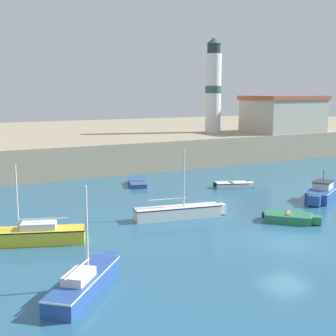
{
  "coord_description": "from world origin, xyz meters",
  "views": [
    {
      "loc": [
        -17.61,
        -18.7,
        8.22
      ],
      "look_at": [
        0.61,
        14.9,
        2.0
      ],
      "focal_mm": 50.0,
      "sensor_mm": 36.0,
      "label": 1
    }
  ],
  "objects_px": {
    "sailboat_white_0": "(179,211)",
    "lighthouse": "(213,87)",
    "dinghy_green_2": "(290,217)",
    "sailboat_yellow_8": "(26,235)",
    "motorboat_blue_1": "(323,192)",
    "dinghy_white_3": "(233,185)",
    "harbor_shed_mid_row": "(283,114)",
    "dinghy_blue_4": "(137,183)",
    "sailboat_blue_6": "(85,281)"
  },
  "relations": [
    {
      "from": "sailboat_white_0",
      "to": "sailboat_yellow_8",
      "type": "bearing_deg",
      "value": -176.71
    },
    {
      "from": "dinghy_green_2",
      "to": "sailboat_blue_6",
      "type": "bearing_deg",
      "value": -165.34
    },
    {
      "from": "dinghy_green_2",
      "to": "harbor_shed_mid_row",
      "type": "xyz_separation_m",
      "value": [
        20.92,
        24.08,
        5.17
      ]
    },
    {
      "from": "motorboat_blue_1",
      "to": "dinghy_blue_4",
      "type": "xyz_separation_m",
      "value": [
        -10.25,
        11.97,
        -0.32
      ]
    },
    {
      "from": "sailboat_white_0",
      "to": "lighthouse",
      "type": "height_order",
      "value": "lighthouse"
    },
    {
      "from": "dinghy_green_2",
      "to": "lighthouse",
      "type": "relative_size",
      "value": 0.28
    },
    {
      "from": "sailboat_blue_6",
      "to": "sailboat_yellow_8",
      "type": "relative_size",
      "value": 0.73
    },
    {
      "from": "motorboat_blue_1",
      "to": "dinghy_green_2",
      "type": "xyz_separation_m",
      "value": [
        -6.64,
        -3.58,
        -0.25
      ]
    },
    {
      "from": "dinghy_white_3",
      "to": "lighthouse",
      "type": "bearing_deg",
      "value": 61.27
    },
    {
      "from": "sailboat_yellow_8",
      "to": "lighthouse",
      "type": "bearing_deg",
      "value": 40.55
    },
    {
      "from": "dinghy_white_3",
      "to": "dinghy_blue_4",
      "type": "distance_m",
      "value": 8.47
    },
    {
      "from": "motorboat_blue_1",
      "to": "dinghy_white_3",
      "type": "xyz_separation_m",
      "value": [
        -3.33,
        7.09,
        -0.3
      ]
    },
    {
      "from": "motorboat_blue_1",
      "to": "dinghy_green_2",
      "type": "bearing_deg",
      "value": -151.67
    },
    {
      "from": "dinghy_green_2",
      "to": "lighthouse",
      "type": "bearing_deg",
      "value": 65.39
    },
    {
      "from": "harbor_shed_mid_row",
      "to": "sailboat_yellow_8",
      "type": "bearing_deg",
      "value": -150.89
    },
    {
      "from": "dinghy_white_3",
      "to": "dinghy_blue_4",
      "type": "relative_size",
      "value": 0.92
    },
    {
      "from": "dinghy_white_3",
      "to": "motorboat_blue_1",
      "type": "bearing_deg",
      "value": -64.84
    },
    {
      "from": "sailboat_yellow_8",
      "to": "lighthouse",
      "type": "distance_m",
      "value": 38.69
    },
    {
      "from": "sailboat_blue_6",
      "to": "harbor_shed_mid_row",
      "type": "height_order",
      "value": "harbor_shed_mid_row"
    },
    {
      "from": "sailboat_yellow_8",
      "to": "dinghy_blue_4",
      "type": "bearing_deg",
      "value": 44.38
    },
    {
      "from": "sailboat_blue_6",
      "to": "lighthouse",
      "type": "bearing_deg",
      "value": 49.05
    },
    {
      "from": "dinghy_white_3",
      "to": "dinghy_green_2",
      "type": "bearing_deg",
      "value": -107.24
    },
    {
      "from": "motorboat_blue_1",
      "to": "dinghy_white_3",
      "type": "height_order",
      "value": "motorboat_blue_1"
    },
    {
      "from": "sailboat_yellow_8",
      "to": "dinghy_white_3",
      "type": "bearing_deg",
      "value": 20.2
    },
    {
      "from": "sailboat_white_0",
      "to": "harbor_shed_mid_row",
      "type": "xyz_separation_m",
      "value": [
        26.68,
        19.86,
        5.04
      ]
    },
    {
      "from": "dinghy_white_3",
      "to": "dinghy_blue_4",
      "type": "xyz_separation_m",
      "value": [
        -6.92,
        4.89,
        -0.01
      ]
    },
    {
      "from": "dinghy_green_2",
      "to": "dinghy_blue_4",
      "type": "bearing_deg",
      "value": 103.07
    },
    {
      "from": "sailboat_blue_6",
      "to": "lighthouse",
      "type": "distance_m",
      "value": 43.34
    },
    {
      "from": "sailboat_white_0",
      "to": "sailboat_blue_6",
      "type": "xyz_separation_m",
      "value": [
        -9.18,
        -8.13,
        0.01
      ]
    },
    {
      "from": "sailboat_white_0",
      "to": "motorboat_blue_1",
      "type": "relative_size",
      "value": 1.22
    },
    {
      "from": "harbor_shed_mid_row",
      "to": "dinghy_blue_4",
      "type": "bearing_deg",
      "value": -160.84
    },
    {
      "from": "motorboat_blue_1",
      "to": "lighthouse",
      "type": "distance_m",
      "value": 26.73
    },
    {
      "from": "dinghy_white_3",
      "to": "dinghy_blue_4",
      "type": "height_order",
      "value": "dinghy_white_3"
    },
    {
      "from": "sailboat_blue_6",
      "to": "harbor_shed_mid_row",
      "type": "bearing_deg",
      "value": 37.97
    },
    {
      "from": "dinghy_blue_4",
      "to": "sailboat_yellow_8",
      "type": "distance_m",
      "value": 17.03
    },
    {
      "from": "dinghy_green_2",
      "to": "sailboat_yellow_8",
      "type": "distance_m",
      "value": 16.19
    },
    {
      "from": "motorboat_blue_1",
      "to": "dinghy_green_2",
      "type": "relative_size",
      "value": 1.6
    },
    {
      "from": "harbor_shed_mid_row",
      "to": "lighthouse",
      "type": "bearing_deg",
      "value": 152.72
    },
    {
      "from": "sailboat_blue_6",
      "to": "harbor_shed_mid_row",
      "type": "distance_m",
      "value": 45.77
    },
    {
      "from": "sailboat_blue_6",
      "to": "lighthouse",
      "type": "height_order",
      "value": "lighthouse"
    },
    {
      "from": "dinghy_green_2",
      "to": "harbor_shed_mid_row",
      "type": "height_order",
      "value": "harbor_shed_mid_row"
    },
    {
      "from": "dinghy_blue_4",
      "to": "sailboat_blue_6",
      "type": "xyz_separation_m",
      "value": [
        -11.33,
        -19.46,
        0.2
      ]
    },
    {
      "from": "sailboat_white_0",
      "to": "lighthouse",
      "type": "distance_m",
      "value": 31.54
    },
    {
      "from": "motorboat_blue_1",
      "to": "dinghy_green_2",
      "type": "distance_m",
      "value": 7.55
    },
    {
      "from": "dinghy_green_2",
      "to": "sailboat_yellow_8",
      "type": "relative_size",
      "value": 0.48
    },
    {
      "from": "dinghy_green_2",
      "to": "dinghy_blue_4",
      "type": "relative_size",
      "value": 0.85
    },
    {
      "from": "lighthouse",
      "to": "dinghy_blue_4",
      "type": "bearing_deg",
      "value": -142.58
    },
    {
      "from": "dinghy_blue_4",
      "to": "harbor_shed_mid_row",
      "type": "height_order",
      "value": "harbor_shed_mid_row"
    },
    {
      "from": "sailboat_white_0",
      "to": "motorboat_blue_1",
      "type": "height_order",
      "value": "sailboat_white_0"
    },
    {
      "from": "sailboat_blue_6",
      "to": "sailboat_yellow_8",
      "type": "height_order",
      "value": "sailboat_blue_6"
    }
  ]
}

